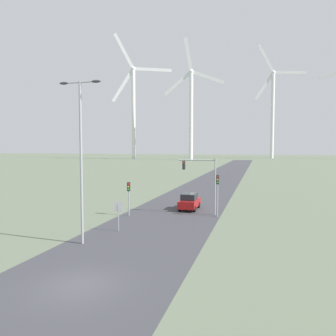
% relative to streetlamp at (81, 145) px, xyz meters
% --- Properties ---
extents(ground_plane, '(600.00, 600.00, 0.00)m').
position_rel_streetlamp_xyz_m(ground_plane, '(3.53, -6.43, -7.13)').
color(ground_plane, '#5B6651').
extents(road_surface, '(10.00, 240.00, 0.01)m').
position_rel_streetlamp_xyz_m(road_surface, '(3.53, 41.57, -7.12)').
color(road_surface, '#38383D').
rests_on(road_surface, ground).
extents(streetlamp, '(3.23, 0.32, 11.61)m').
position_rel_streetlamp_xyz_m(streetlamp, '(0.00, 0.00, 0.00)').
color(streetlamp, '#93999E').
rests_on(streetlamp, ground).
extents(stop_sign_near, '(0.81, 0.07, 2.46)m').
position_rel_streetlamp_xyz_m(stop_sign_near, '(1.04, 3.96, -5.41)').
color(stop_sign_near, '#93999E').
rests_on(stop_sign_near, ground).
extents(traffic_light_post_near_left, '(0.28, 0.34, 3.43)m').
position_rel_streetlamp_xyz_m(traffic_light_post_near_left, '(-0.49, 9.89, -4.61)').
color(traffic_light_post_near_left, '#93999E').
rests_on(traffic_light_post_near_left, ground).
extents(traffic_light_post_near_right, '(0.28, 0.34, 4.20)m').
position_rel_streetlamp_xyz_m(traffic_light_post_near_right, '(8.25, 11.82, -4.05)').
color(traffic_light_post_near_right, '#93999E').
rests_on(traffic_light_post_near_right, ground).
extents(traffic_light_mast_overhead, '(3.94, 0.35, 5.88)m').
position_rel_streetlamp_xyz_m(traffic_light_mast_overhead, '(6.54, 12.65, -2.98)').
color(traffic_light_mast_overhead, '#93999E').
rests_on(traffic_light_mast_overhead, ground).
extents(car_approaching, '(1.88, 4.11, 1.83)m').
position_rel_streetlamp_xyz_m(car_approaching, '(4.75, 14.80, -6.21)').
color(car_approaching, maroon).
rests_on(car_approaching, ground).
extents(wind_turbine_far_left, '(33.50, 11.88, 73.16)m').
position_rel_streetlamp_xyz_m(wind_turbine_far_left, '(-60.09, 161.21, 25.39)').
color(wind_turbine_far_left, silver).
rests_on(wind_turbine_far_left, ground).
extents(wind_turbine_left, '(32.56, 5.11, 66.67)m').
position_rel_streetlamp_xyz_m(wind_turbine_left, '(-24.61, 157.09, 22.25)').
color(wind_turbine_left, silver).
rests_on(wind_turbine_left, ground).
extents(wind_turbine_center, '(30.28, 4.57, 70.74)m').
position_rel_streetlamp_xyz_m(wind_turbine_center, '(19.37, 195.14, 25.03)').
color(wind_turbine_center, silver).
rests_on(wind_turbine_center, ground).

